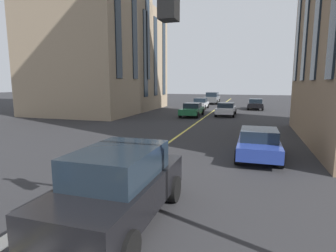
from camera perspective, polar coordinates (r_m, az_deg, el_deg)
The scene contains 10 objects.
lane_centre_line at distance 22.07m, azimuth 5.03°, elevation 0.01°, with size 80.00×0.16×0.01m.
car_white_near at distance 29.53m, azimuth 11.95°, elevation 3.50°, with size 4.40×1.95×1.37m.
car_silver_oncoming at distance 36.75m, azimuth 6.72°, elevation 4.68°, with size 3.90×1.89×1.40m.
car_green_far at distance 28.36m, azimuth 5.03°, elevation 3.44°, with size 4.40×1.95×1.37m.
car_black_trailing at distance 37.39m, azimuth 17.69°, elevation 4.39°, with size 4.40×1.95×1.37m.
car_blue_parked_a at distance 13.34m, azimuth 18.29°, elevation -3.31°, with size 4.40×1.95×1.37m.
car_grey_mid at distance 45.43m, azimuth 9.17°, elevation 5.78°, with size 4.70×2.14×1.88m.
car_black_parked_b at distance 6.97m, azimuth -10.07°, elevation -11.95°, with size 4.70×2.14×1.88m.
traffic_light_mast at distance 4.81m, azimuth 26.76°, elevation 13.70°, with size 0.36×4.59×5.50m.
building_left_near at distance 37.45m, azimuth -9.08°, elevation 13.38°, with size 10.25×8.77×12.73m.
Camera 1 is at (-1.32, -4.55, 3.45)m, focal length 29.37 mm.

